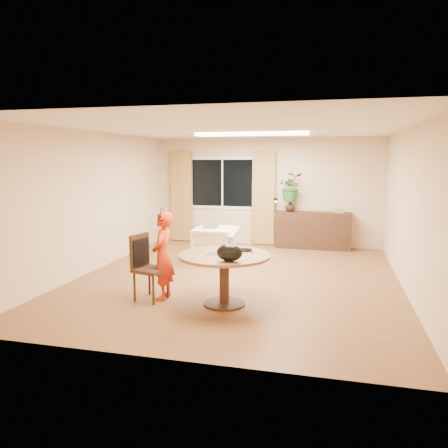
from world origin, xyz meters
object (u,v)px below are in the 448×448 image
at_px(dining_chair, 151,268).
at_px(armchair, 214,244).
at_px(dining_table, 224,265).
at_px(child, 163,256).
at_px(sideboard, 313,230).

relative_size(dining_chair, armchair, 1.26).
distance_m(dining_table, child, 0.96).
distance_m(dining_chair, armchair, 2.67).
bearing_deg(armchair, child, 87.50).
height_order(dining_table, dining_chair, dining_chair).
relative_size(child, sideboard, 0.77).
height_order(dining_chair, armchair, dining_chair).
distance_m(armchair, sideboard, 2.65).
bearing_deg(child, sideboard, 150.08).
bearing_deg(armchair, dining_chair, 84.27).
xyz_separation_m(dining_chair, armchair, (0.23, 2.66, -0.14)).
distance_m(dining_chair, sideboard, 4.96).
bearing_deg(armchair, sideboard, -137.48).
xyz_separation_m(dining_table, child, (-0.96, 0.05, 0.07)).
bearing_deg(dining_chair, sideboard, 78.99).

